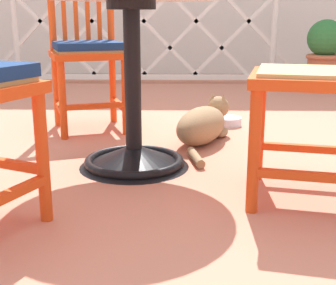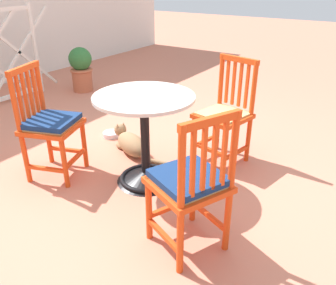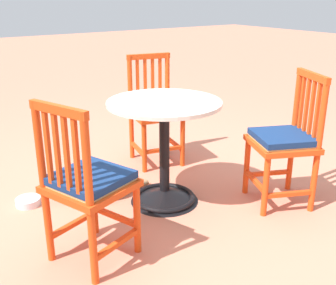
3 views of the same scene
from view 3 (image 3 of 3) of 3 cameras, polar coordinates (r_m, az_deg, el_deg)
ground_plane at (r=3.03m, az=-2.10°, el=-7.59°), size 24.00×24.00×0.00m
cafe_table at (r=2.87m, az=-0.49°, el=-2.93°), size 0.76×0.76×0.73m
orange_chair_by_planter at (r=3.54m, az=-1.79°, el=4.08°), size 0.48×0.48×0.91m
orange_chair_at_corner at (r=2.24m, az=-10.93°, el=-5.72°), size 0.51×0.51×0.91m
orange_chair_facing_out at (r=2.92m, az=15.71°, el=0.10°), size 0.53×0.53×0.91m
tabby_cat at (r=3.03m, az=-10.80°, el=-5.98°), size 0.37×0.73×0.23m
pet_water_bowl at (r=3.09m, az=-18.61°, el=-7.67°), size 0.17×0.17×0.05m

